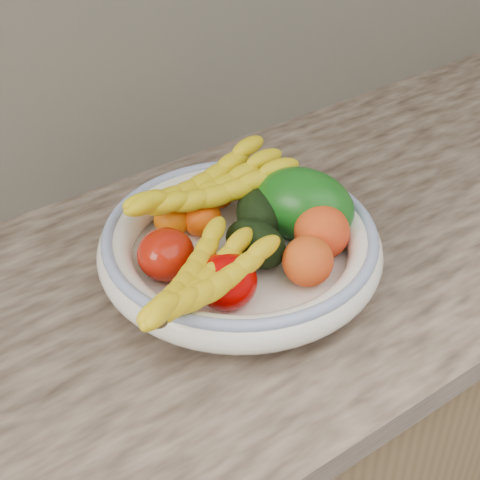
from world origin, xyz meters
name	(u,v)px	position (x,y,z in m)	size (l,w,h in m)	color
kitchen_counter	(232,454)	(0.00, 1.69, 0.46)	(2.44, 0.66, 1.40)	brown
fruit_bowl	(240,247)	(0.00, 1.66, 0.95)	(0.39, 0.39, 0.08)	white
clementine_back_left	(172,220)	(-0.05, 1.76, 0.95)	(0.05, 0.05, 0.05)	orange
clementine_back_right	(218,194)	(0.04, 1.78, 0.95)	(0.05, 0.05, 0.05)	#EC4C04
clementine_back_mid	(202,218)	(-0.01, 1.74, 0.95)	(0.06, 0.06, 0.05)	#F35405
clementine_extra	(203,216)	(0.00, 1.74, 0.95)	(0.05, 0.05, 0.04)	#F26005
tomato_left	(166,254)	(-0.10, 1.69, 0.96)	(0.08, 0.08, 0.07)	#A71507
tomato_near_left	(226,281)	(-0.07, 1.60, 0.96)	(0.08, 0.08, 0.07)	#B00000
avocado_center	(256,244)	(0.01, 1.64, 0.96)	(0.06, 0.09, 0.06)	black
avocado_right	(260,213)	(0.06, 1.69, 0.96)	(0.07, 0.10, 0.07)	black
green_mango	(303,205)	(0.11, 1.66, 0.98)	(0.10, 0.15, 0.11)	#0E4F0F
peach_front	(308,261)	(0.04, 1.57, 0.97)	(0.07, 0.07, 0.07)	orange
peach_right	(322,232)	(0.09, 1.60, 0.97)	(0.08, 0.08, 0.08)	orange
banana_bunch_back	(207,193)	(0.01, 1.75, 0.99)	(0.28, 0.11, 0.08)	yellow
banana_bunch_front	(202,285)	(-0.11, 1.59, 0.98)	(0.25, 0.10, 0.07)	yellow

